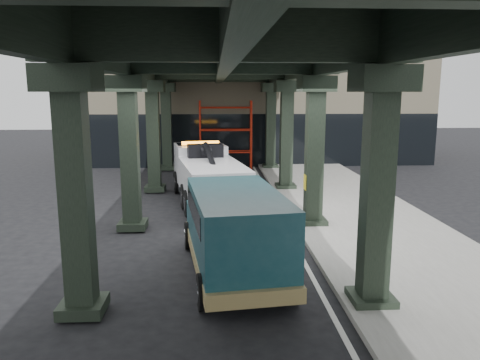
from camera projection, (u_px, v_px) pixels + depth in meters
name	position (u px, v px, depth m)	size (l,w,h in m)	color
ground	(239.00, 248.00, 13.71)	(90.00, 90.00, 0.00)	black
sidewalk	(367.00, 224.00, 15.91)	(5.00, 40.00, 0.15)	gray
lane_stripe	(286.00, 227.00, 15.77)	(0.12, 38.00, 0.01)	silver
viaduct	(222.00, 61.00, 14.64)	(7.40, 32.00, 6.40)	black
building	(252.00, 99.00, 32.70)	(22.00, 10.00, 8.00)	#C6B793
scaffolding	(226.00, 133.00, 27.69)	(3.08, 0.88, 4.00)	red
tow_truck	(207.00, 173.00, 19.11)	(3.29, 7.83, 2.50)	black
towed_van	(234.00, 230.00, 11.43)	(2.73, 5.62, 2.19)	#123B43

